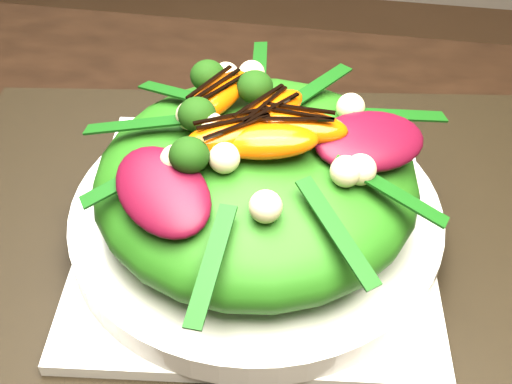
% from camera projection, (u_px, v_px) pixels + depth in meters
% --- Properties ---
extents(placemat, '(0.55, 0.45, 0.00)m').
position_uv_depth(placemat, '(256.00, 237.00, 0.53)').
color(placemat, black).
rests_on(placemat, dining_table).
extents(plate_base, '(0.29, 0.29, 0.01)m').
position_uv_depth(plate_base, '(256.00, 230.00, 0.52)').
color(plate_base, silver).
rests_on(plate_base, placemat).
extents(salad_bowl, '(0.31, 0.31, 0.02)m').
position_uv_depth(salad_bowl, '(256.00, 216.00, 0.51)').
color(salad_bowl, silver).
rests_on(salad_bowl, plate_base).
extents(lettuce_mound, '(0.29, 0.29, 0.08)m').
position_uv_depth(lettuce_mound, '(256.00, 180.00, 0.49)').
color(lettuce_mound, '#256212').
rests_on(lettuce_mound, salad_bowl).
extents(radicchio_leaf, '(0.10, 0.09, 0.02)m').
position_uv_depth(radicchio_leaf, '(370.00, 141.00, 0.46)').
color(radicchio_leaf, '#480717').
rests_on(radicchio_leaf, lettuce_mound).
extents(orange_segment, '(0.07, 0.06, 0.02)m').
position_uv_depth(orange_segment, '(255.00, 118.00, 0.46)').
color(orange_segment, '#C64003').
rests_on(orange_segment, lettuce_mound).
extents(broccoli_floret, '(0.05, 0.05, 0.04)m').
position_uv_depth(broccoli_floret, '(182.00, 95.00, 0.47)').
color(broccoli_floret, black).
rests_on(broccoli_floret, lettuce_mound).
extents(macadamia_nut, '(0.03, 0.03, 0.02)m').
position_uv_depth(macadamia_nut, '(315.00, 185.00, 0.42)').
color(macadamia_nut, '#C5BF8A').
rests_on(macadamia_nut, lettuce_mound).
extents(balsamic_drizzle, '(0.04, 0.03, 0.00)m').
position_uv_depth(balsamic_drizzle, '(255.00, 107.00, 0.45)').
color(balsamic_drizzle, black).
rests_on(balsamic_drizzle, orange_segment).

